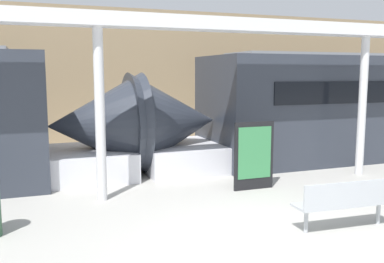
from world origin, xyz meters
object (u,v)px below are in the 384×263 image
object	(u,v)px
support_column_near	(100,116)
support_column_far	(362,107)
bench_near	(347,200)
poster_board	(254,156)
train_left	(380,107)

from	to	relation	value
support_column_near	support_column_far	bearing A→B (deg)	0.00
bench_near	support_column_near	distance (m)	4.93
bench_near	poster_board	xyz separation A→B (m)	(-0.24, 2.80, 0.26)
train_left	bench_near	world-z (taller)	train_left
bench_near	support_column_far	distance (m)	4.56
poster_board	support_column_near	distance (m)	3.51
poster_board	support_column_near	xyz separation A→B (m)	(-3.35, 0.35, 0.99)
train_left	bench_near	bearing A→B (deg)	-137.18
poster_board	train_left	bearing A→B (deg)	23.13
bench_near	support_column_near	xyz separation A→B (m)	(-3.59, 3.15, 1.25)
bench_near	poster_board	size ratio (longest dim) A/B	1.18
poster_board	support_column_far	xyz separation A→B (m)	(3.29, 0.35, 0.99)
support_column_far	bench_near	bearing A→B (deg)	-134.07
train_left	support_column_near	distance (m)	9.66
bench_near	train_left	bearing A→B (deg)	46.03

